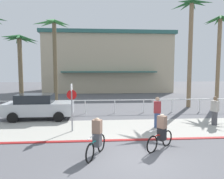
{
  "coord_description": "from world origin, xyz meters",
  "views": [
    {
      "loc": [
        -1.43,
        -7.46,
        3.31
      ],
      "look_at": [
        -0.4,
        6.0,
        2.05
      ],
      "focal_mm": 34.18,
      "sensor_mm": 36.0,
      "label": 1
    }
  ],
  "objects_px": {
    "stop_sign_bike_lane": "(72,100)",
    "car_silver_1": "(38,106)",
    "palm_tree_3": "(191,30)",
    "pedestrian_0": "(157,113)",
    "cyclist_teal_0": "(97,138)",
    "cyclist_red_1": "(161,132)",
    "pedestrian_1": "(215,112)",
    "palm_tree_1": "(20,51)",
    "palm_tree_4": "(220,37)",
    "palm_tree_2": "(54,41)"
  },
  "relations": [
    {
      "from": "car_silver_1",
      "to": "cyclist_red_1",
      "type": "bearing_deg",
      "value": -41.77
    },
    {
      "from": "palm_tree_4",
      "to": "palm_tree_1",
      "type": "bearing_deg",
      "value": -177.19
    },
    {
      "from": "cyclist_red_1",
      "to": "pedestrian_0",
      "type": "height_order",
      "value": "pedestrian_0"
    },
    {
      "from": "palm_tree_3",
      "to": "pedestrian_0",
      "type": "xyz_separation_m",
      "value": [
        -4.68,
        -6.4,
        -5.89
      ]
    },
    {
      "from": "car_silver_1",
      "to": "pedestrian_0",
      "type": "xyz_separation_m",
      "value": [
        7.3,
        -2.65,
        -0.04
      ]
    },
    {
      "from": "palm_tree_3",
      "to": "car_silver_1",
      "type": "height_order",
      "value": "palm_tree_3"
    },
    {
      "from": "palm_tree_1",
      "to": "palm_tree_3",
      "type": "xyz_separation_m",
      "value": [
        14.51,
        -0.64,
        1.83
      ]
    },
    {
      "from": "palm_tree_1",
      "to": "cyclist_teal_0",
      "type": "bearing_deg",
      "value": -59.33
    },
    {
      "from": "palm_tree_2",
      "to": "palm_tree_3",
      "type": "relative_size",
      "value": 0.85
    },
    {
      "from": "stop_sign_bike_lane",
      "to": "cyclist_red_1",
      "type": "height_order",
      "value": "stop_sign_bike_lane"
    },
    {
      "from": "cyclist_teal_0",
      "to": "cyclist_red_1",
      "type": "height_order",
      "value": "same"
    },
    {
      "from": "stop_sign_bike_lane",
      "to": "car_silver_1",
      "type": "height_order",
      "value": "stop_sign_bike_lane"
    },
    {
      "from": "palm_tree_1",
      "to": "palm_tree_2",
      "type": "xyz_separation_m",
      "value": [
        2.62,
        1.27,
        0.97
      ]
    },
    {
      "from": "palm_tree_3",
      "to": "cyclist_red_1",
      "type": "distance_m",
      "value": 12.57
    },
    {
      "from": "pedestrian_1",
      "to": "car_silver_1",
      "type": "bearing_deg",
      "value": 167.71
    },
    {
      "from": "stop_sign_bike_lane",
      "to": "cyclist_teal_0",
      "type": "relative_size",
      "value": 1.51
    },
    {
      "from": "palm_tree_1",
      "to": "pedestrian_1",
      "type": "bearing_deg",
      "value": -26.76
    },
    {
      "from": "palm_tree_3",
      "to": "car_silver_1",
      "type": "xyz_separation_m",
      "value": [
        -11.98,
        -3.75,
        -5.85
      ]
    },
    {
      "from": "stop_sign_bike_lane",
      "to": "palm_tree_2",
      "type": "bearing_deg",
      "value": 105.81
    },
    {
      "from": "palm_tree_1",
      "to": "cyclist_red_1",
      "type": "xyz_separation_m",
      "value": [
        9.07,
        -10.23,
        -4.2
      ]
    },
    {
      "from": "pedestrian_0",
      "to": "pedestrian_1",
      "type": "distance_m",
      "value": 3.59
    },
    {
      "from": "palm_tree_4",
      "to": "cyclist_red_1",
      "type": "bearing_deg",
      "value": -128.93
    },
    {
      "from": "cyclist_red_1",
      "to": "pedestrian_1",
      "type": "relative_size",
      "value": 0.87
    },
    {
      "from": "palm_tree_2",
      "to": "cyclist_teal_0",
      "type": "relative_size",
      "value": 4.62
    },
    {
      "from": "palm_tree_1",
      "to": "palm_tree_2",
      "type": "distance_m",
      "value": 3.06
    },
    {
      "from": "palm_tree_3",
      "to": "car_silver_1",
      "type": "relative_size",
      "value": 2.1
    },
    {
      "from": "palm_tree_2",
      "to": "palm_tree_4",
      "type": "bearing_deg",
      "value": -1.43
    },
    {
      "from": "palm_tree_3",
      "to": "pedestrian_1",
      "type": "relative_size",
      "value": 5.37
    },
    {
      "from": "stop_sign_bike_lane",
      "to": "palm_tree_3",
      "type": "bearing_deg",
      "value": 35.67
    },
    {
      "from": "palm_tree_1",
      "to": "cyclist_red_1",
      "type": "height_order",
      "value": "palm_tree_1"
    },
    {
      "from": "car_silver_1",
      "to": "pedestrian_1",
      "type": "bearing_deg",
      "value": -12.29
    },
    {
      "from": "pedestrian_0",
      "to": "palm_tree_2",
      "type": "bearing_deg",
      "value": 130.95
    },
    {
      "from": "palm_tree_2",
      "to": "palm_tree_4",
      "type": "xyz_separation_m",
      "value": [
        15.43,
        -0.38,
        0.48
      ]
    },
    {
      "from": "palm_tree_2",
      "to": "palm_tree_3",
      "type": "bearing_deg",
      "value": -9.12
    },
    {
      "from": "palm_tree_1",
      "to": "pedestrian_0",
      "type": "relative_size",
      "value": 3.51
    },
    {
      "from": "stop_sign_bike_lane",
      "to": "palm_tree_2",
      "type": "xyz_separation_m",
      "value": [
        -2.46,
        8.68,
        4.18
      ]
    },
    {
      "from": "palm_tree_2",
      "to": "cyclist_red_1",
      "type": "height_order",
      "value": "palm_tree_2"
    },
    {
      "from": "stop_sign_bike_lane",
      "to": "palm_tree_4",
      "type": "distance_m",
      "value": 16.09
    },
    {
      "from": "palm_tree_2",
      "to": "cyclist_red_1",
      "type": "bearing_deg",
      "value": -60.71
    },
    {
      "from": "cyclist_teal_0",
      "to": "cyclist_red_1",
      "type": "bearing_deg",
      "value": 10.85
    },
    {
      "from": "cyclist_teal_0",
      "to": "pedestrian_1",
      "type": "bearing_deg",
      "value": 29.53
    },
    {
      "from": "palm_tree_2",
      "to": "palm_tree_3",
      "type": "distance_m",
      "value": 12.08
    },
    {
      "from": "palm_tree_4",
      "to": "pedestrian_1",
      "type": "bearing_deg",
      "value": -121.23
    },
    {
      "from": "palm_tree_1",
      "to": "palm_tree_3",
      "type": "distance_m",
      "value": 14.64
    },
    {
      "from": "cyclist_teal_0",
      "to": "pedestrian_1",
      "type": "xyz_separation_m",
      "value": [
        7.04,
        3.99,
        0.11
      ]
    },
    {
      "from": "stop_sign_bike_lane",
      "to": "pedestrian_0",
      "type": "bearing_deg",
      "value": 4.43
    },
    {
      "from": "palm_tree_3",
      "to": "pedestrian_1",
      "type": "bearing_deg",
      "value": -100.21
    },
    {
      "from": "palm_tree_1",
      "to": "palm_tree_3",
      "type": "relative_size",
      "value": 0.67
    },
    {
      "from": "cyclist_teal_0",
      "to": "pedestrian_1",
      "type": "distance_m",
      "value": 8.09
    },
    {
      "from": "pedestrian_0",
      "to": "palm_tree_4",
      "type": "bearing_deg",
      "value": 43.98
    }
  ]
}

